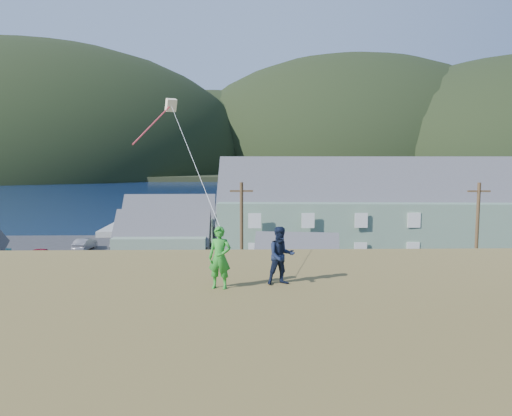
% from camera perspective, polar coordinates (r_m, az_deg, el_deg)
% --- Properties ---
extents(ground, '(900.00, 900.00, 0.00)m').
position_cam_1_polar(ground, '(34.39, -2.45, -12.63)').
color(ground, '#0A1638').
rests_on(ground, ground).
extents(grass_strip, '(110.00, 8.00, 0.10)m').
position_cam_1_polar(grass_strip, '(32.49, -2.52, -13.69)').
color(grass_strip, '#4C3D19').
rests_on(grass_strip, ground).
extents(waterfront_lot, '(72.00, 36.00, 0.12)m').
position_cam_1_polar(waterfront_lot, '(50.77, -2.09, -6.39)').
color(waterfront_lot, '#28282B').
rests_on(waterfront_lot, ground).
extents(wharf, '(26.00, 14.00, 0.90)m').
position_cam_1_polar(wharf, '(73.63, -6.55, -2.20)').
color(wharf, gray).
rests_on(wharf, ground).
extents(far_shore, '(900.00, 320.00, 2.00)m').
position_cam_1_polar(far_shore, '(362.70, -1.48, 4.53)').
color(far_shore, black).
rests_on(far_shore, ground).
extents(far_hills, '(760.00, 265.00, 143.00)m').
position_cam_1_polar(far_hills, '(314.02, 5.03, 4.45)').
color(far_hills, black).
rests_on(far_hills, ground).
extents(lodge, '(37.68, 12.36, 13.08)m').
position_cam_1_polar(lodge, '(54.13, 15.80, -0.51)').
color(lodge, slate).
rests_on(lodge, waterfront_lot).
extents(shed_palegreen_near, '(9.34, 5.92, 6.76)m').
position_cam_1_polar(shed_palegreen_near, '(50.14, -10.59, -3.75)').
color(shed_palegreen_near, slate).
rests_on(shed_palegreen_near, waterfront_lot).
extents(shed_white, '(7.50, 5.50, 5.50)m').
position_cam_1_polar(shed_white, '(41.62, 4.66, -6.28)').
color(shed_white, silver).
rests_on(shed_white, waterfront_lot).
extents(shed_palegreen_far, '(11.25, 6.58, 7.51)m').
position_cam_1_polar(shed_palegreen_far, '(61.86, -9.84, -1.58)').
color(shed_palegreen_far, gray).
rests_on(shed_palegreen_far, waterfront_lot).
extents(utility_poles, '(37.63, 0.24, 9.06)m').
position_cam_1_polar(utility_poles, '(34.70, -3.05, -4.78)').
color(utility_poles, '#47331E').
rests_on(utility_poles, waterfront_lot).
extents(parked_cars, '(25.17, 13.31, 1.57)m').
position_cam_1_polar(parked_cars, '(55.37, -11.32, -4.62)').
color(parked_cars, '#A2A2A7').
rests_on(parked_cars, waterfront_lot).
extents(kite_flyer_green, '(0.73, 0.56, 1.81)m').
position_cam_1_polar(kite_flyer_green, '(14.47, -4.16, -5.67)').
color(kite_flyer_green, '#268E27').
rests_on(kite_flyer_green, hillside).
extents(kite_flyer_navy, '(0.98, 0.84, 1.73)m').
position_cam_1_polar(kite_flyer_navy, '(14.89, 2.88, -5.47)').
color(kite_flyer_navy, '#121B33').
rests_on(kite_flyer_navy, hillside).
extents(kite_rig, '(1.92, 4.61, 9.93)m').
position_cam_1_polar(kite_rig, '(22.74, -9.93, 11.06)').
color(kite_rig, '#FFEFC2').
rests_on(kite_rig, ground).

